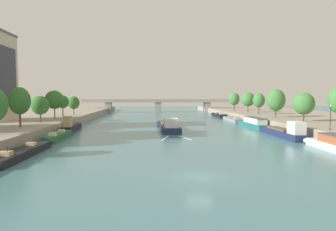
# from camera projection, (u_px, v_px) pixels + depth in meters

# --- Properties ---
(ground_plane) EXTENTS (400.00, 400.00, 0.00)m
(ground_plane) POSITION_uv_depth(u_px,v_px,m) (199.00, 177.00, 28.68)
(ground_plane) COLOR teal
(quay_left) EXTENTS (36.00, 170.00, 2.09)m
(quay_left) POSITION_uv_depth(u_px,v_px,m) (12.00, 121.00, 80.63)
(quay_left) COLOR gray
(quay_left) RESTS_ON ground
(quay_right) EXTENTS (36.00, 170.00, 2.09)m
(quay_right) POSITION_uv_depth(u_px,v_px,m) (309.00, 119.00, 86.11)
(quay_right) COLOR gray
(quay_right) RESTS_ON ground
(barge_midriver) EXTENTS (4.32, 19.41, 3.10)m
(barge_midriver) POSITION_uv_depth(u_px,v_px,m) (169.00, 126.00, 67.88)
(barge_midriver) COLOR #1E284C
(barge_midriver) RESTS_ON ground
(wake_behind_barge) EXTENTS (5.60, 5.98, 0.03)m
(wake_behind_barge) POSITION_uv_depth(u_px,v_px,m) (175.00, 138.00, 55.22)
(wake_behind_barge) COLOR silver
(wake_behind_barge) RESTS_ON ground
(moored_boat_left_near) EXTENTS (2.89, 15.19, 2.08)m
(moored_boat_left_near) POSITION_uv_depth(u_px,v_px,m) (22.00, 153.00, 38.10)
(moored_boat_left_near) COLOR black
(moored_boat_left_near) RESTS_ON ground
(moored_boat_left_far) EXTENTS (2.30, 11.69, 2.23)m
(moored_boat_left_far) POSITION_uv_depth(u_px,v_px,m) (58.00, 136.00, 53.28)
(moored_boat_left_far) COLOR #235633
(moored_boat_left_far) RESTS_ON ground
(moored_boat_left_upstream) EXTENTS (2.22, 11.85, 3.60)m
(moored_boat_left_upstream) POSITION_uv_depth(u_px,v_px,m) (71.00, 126.00, 65.40)
(moored_boat_left_upstream) COLOR black
(moored_boat_left_upstream) RESTS_ON ground
(moored_boat_right_lone) EXTENTS (2.81, 15.69, 3.30)m
(moored_boat_right_lone) POSITION_uv_depth(u_px,v_px,m) (285.00, 132.00, 56.21)
(moored_boat_right_lone) COLOR #1E284C
(moored_boat_right_lone) RESTS_ON ground
(moored_boat_right_downstream) EXTENTS (3.11, 16.85, 2.44)m
(moored_boat_right_downstream) POSITION_uv_depth(u_px,v_px,m) (254.00, 123.00, 74.59)
(moored_boat_right_downstream) COLOR #23666B
(moored_boat_right_downstream) RESTS_ON ground
(moored_boat_right_near) EXTENTS (3.22, 15.27, 2.15)m
(moored_boat_right_near) POSITION_uv_depth(u_px,v_px,m) (233.00, 119.00, 91.51)
(moored_boat_right_near) COLOR gray
(moored_boat_right_near) RESTS_ON ground
(moored_boat_right_end) EXTENTS (2.59, 14.83, 2.36)m
(moored_boat_right_end) POSITION_uv_depth(u_px,v_px,m) (219.00, 115.00, 109.95)
(moored_boat_right_end) COLOR black
(moored_boat_right_end) RESTS_ON ground
(tree_left_end_of_row) EXTENTS (3.80, 3.80, 7.21)m
(tree_left_end_of_row) POSITION_uv_depth(u_px,v_px,m) (20.00, 101.00, 54.26)
(tree_left_end_of_row) COLOR brown
(tree_left_end_of_row) RESTS_ON quay_left
(tree_left_far) EXTENTS (3.70, 3.70, 5.64)m
(tree_left_far) POSITION_uv_depth(u_px,v_px,m) (40.00, 105.00, 63.38)
(tree_left_far) COLOR brown
(tree_left_far) RESTS_ON quay_left
(tree_left_second) EXTENTS (4.38, 4.38, 6.92)m
(tree_left_second) POSITION_uv_depth(u_px,v_px,m) (54.00, 100.00, 72.33)
(tree_left_second) COLOR brown
(tree_left_second) RESTS_ON quay_left
(tree_left_distant) EXTENTS (3.37, 3.37, 5.81)m
(tree_left_distant) POSITION_uv_depth(u_px,v_px,m) (63.00, 102.00, 81.77)
(tree_left_distant) COLOR brown
(tree_left_distant) RESTS_ON quay_left
(tree_left_third) EXTENTS (3.49, 3.49, 5.53)m
(tree_left_third) POSITION_uv_depth(u_px,v_px,m) (74.00, 103.00, 90.29)
(tree_left_third) COLOR brown
(tree_left_third) RESTS_ON quay_left
(tree_right_midway) EXTENTS (4.61, 4.61, 6.32)m
(tree_right_midway) POSITION_uv_depth(u_px,v_px,m) (304.00, 104.00, 66.38)
(tree_right_midway) COLOR brown
(tree_right_midway) RESTS_ON quay_right
(tree_right_past_mid) EXTENTS (4.78, 4.78, 7.40)m
(tree_right_past_mid) POSITION_uv_depth(u_px,v_px,m) (276.00, 100.00, 79.26)
(tree_right_past_mid) COLOR brown
(tree_right_past_mid) RESTS_ON quay_right
(tree_right_far) EXTENTS (3.60, 3.60, 6.41)m
(tree_right_far) POSITION_uv_depth(u_px,v_px,m) (259.00, 100.00, 92.02)
(tree_right_far) COLOR brown
(tree_right_far) RESTS_ON quay_right
(tree_right_distant) EXTENTS (4.54, 4.54, 6.79)m
(tree_right_distant) POSITION_uv_depth(u_px,v_px,m) (248.00, 99.00, 103.27)
(tree_right_distant) COLOR brown
(tree_right_distant) RESTS_ON quay_right
(tree_right_third) EXTENTS (4.03, 4.03, 6.81)m
(tree_right_third) POSITION_uv_depth(u_px,v_px,m) (234.00, 99.00, 117.14)
(tree_right_third) COLOR brown
(tree_right_third) RESTS_ON quay_right
(lamppost_right_bank) EXTENTS (0.28, 0.28, 4.12)m
(lamppost_right_bank) POSITION_uv_depth(u_px,v_px,m) (330.00, 116.00, 49.57)
(lamppost_right_bank) COLOR black
(lamppost_right_bank) RESTS_ON quay_right
(bridge_far) EXTENTS (70.30, 4.40, 6.18)m
(bridge_far) POSITION_uv_depth(u_px,v_px,m) (158.00, 104.00, 140.90)
(bridge_far) COLOR gray
(bridge_far) RESTS_ON ground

